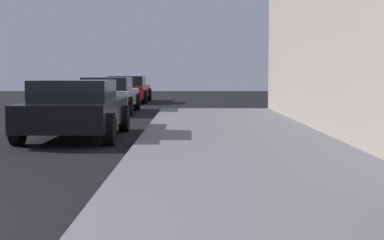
% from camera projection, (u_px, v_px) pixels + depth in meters
% --- Properties ---
extents(car_black, '(2.03, 4.01, 1.27)m').
position_uv_depth(car_black, '(76.00, 109.00, 12.30)').
color(car_black, black).
rests_on(car_black, ground_plane).
extents(car_silver, '(1.99, 4.42, 1.27)m').
position_uv_depth(car_silver, '(108.00, 95.00, 20.16)').
color(car_silver, '#B7B7BF').
rests_on(car_silver, ground_plane).
extents(car_red, '(2.03, 4.59, 1.27)m').
position_uv_depth(car_red, '(128.00, 89.00, 27.29)').
color(car_red, red).
rests_on(car_red, ground_plane).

